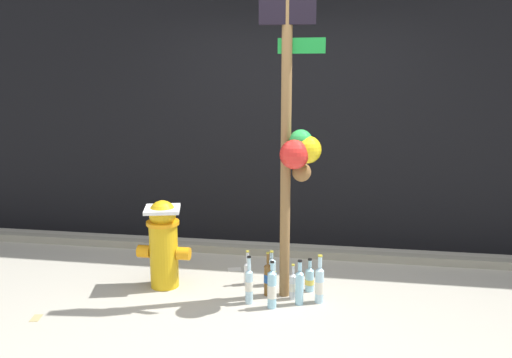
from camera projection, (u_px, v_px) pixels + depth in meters
The scene contains 16 objects.
ground_plane at pixel (266, 313), 4.25m from camera, with size 14.00×14.00×0.00m, color #ADA899.
building_wall at pixel (292, 66), 5.64m from camera, with size 10.00×0.20×3.87m.
curb_strip at pixel (285, 252), 5.54m from camera, with size 8.00×0.12×0.08m, color gray.
memorial_post at pixel (294, 123), 4.23m from camera, with size 0.52×0.36×2.60m.
fire_hydrant at pixel (163, 242), 4.69m from camera, with size 0.48×0.37×0.79m.
bottle_0 at pixel (272, 289), 4.31m from camera, with size 0.08×0.08×0.40m.
bottle_1 at pixel (272, 272), 4.77m from camera, with size 0.08×0.08×0.32m.
bottle_2 at pixel (293, 286), 4.49m from camera, with size 0.06×0.06×0.31m.
bottle_3 at pixel (249, 285), 4.40m from camera, with size 0.06×0.06×0.41m.
bottle_4 at pixel (310, 279), 4.65m from camera, with size 0.08×0.08×0.30m.
bottle_5 at pixel (268, 278), 4.56m from camera, with size 0.07×0.07×0.39m.
bottle_6 at pixel (248, 272), 4.79m from camera, with size 0.06×0.06×0.32m.
bottle_7 at pixel (299, 286), 4.38m from camera, with size 0.07×0.07×0.38m.
bottle_8 at pixel (319, 284), 4.41m from camera, with size 0.07×0.07×0.41m.
litter_0 at pixel (36, 318), 4.16m from camera, with size 0.12×0.07×0.01m, color tan.
litter_1 at pixel (235, 269), 5.16m from camera, with size 0.13×0.09×0.01m, color silver.
Camera 1 is at (0.56, -3.91, 1.91)m, focal length 37.44 mm.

